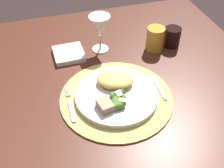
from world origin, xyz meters
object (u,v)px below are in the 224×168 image
at_px(fork, 71,105).
at_px(dark_tumbler, 172,37).
at_px(dining_table, 100,101).
at_px(spoon, 156,83).
at_px(napkin, 69,54).
at_px(wine_glass, 100,27).
at_px(dinner_plate, 116,95).
at_px(amber_tumbler, 155,39).

xyz_separation_m(fork, dark_tumbler, (0.46, 0.23, 0.03)).
distance_m(dining_table, spoon, 0.24).
xyz_separation_m(dining_table, fork, (-0.12, -0.11, 0.12)).
height_order(napkin, wine_glass, wine_glass).
bearing_deg(dinner_plate, fork, 178.80).
bearing_deg(dining_table, napkin, 116.08).
bearing_deg(spoon, fork, -176.09).
bearing_deg(fork, dining_table, 42.39).
relative_size(dining_table, napkin, 10.35).
bearing_deg(dinner_plate, dining_table, 104.49).
height_order(dining_table, spoon, spoon).
distance_m(spoon, amber_tumbler, 0.22).
bearing_deg(napkin, wine_glass, 3.49).
bearing_deg(dining_table, dinner_plate, -75.51).
bearing_deg(fork, spoon, 3.91).
height_order(fork, amber_tumbler, amber_tumbler).
height_order(dinner_plate, dark_tumbler, dark_tumbler).
xyz_separation_m(spoon, wine_glass, (-0.13, 0.26, 0.09)).
bearing_deg(dining_table, wine_glass, 73.59).
relative_size(fork, napkin, 1.36).
xyz_separation_m(dining_table, napkin, (-0.08, 0.16, 0.13)).
xyz_separation_m(napkin, amber_tumbler, (0.34, -0.05, 0.04)).
height_order(dinner_plate, fork, dinner_plate).
height_order(dining_table, amber_tumbler, amber_tumbler).
height_order(dining_table, napkin, napkin).
xyz_separation_m(spoon, amber_tumbler, (0.08, 0.20, 0.04)).
relative_size(fork, dark_tumbler, 2.01).
distance_m(dining_table, wine_glass, 0.28).
relative_size(spoon, dark_tumbler, 1.59).
bearing_deg(dinner_plate, amber_tumbler, 44.64).
bearing_deg(dinner_plate, dark_tumbler, 37.01).
bearing_deg(dinner_plate, wine_glass, 85.86).
height_order(napkin, amber_tumbler, amber_tumbler).
xyz_separation_m(dining_table, dark_tumbler, (0.33, 0.12, 0.16)).
bearing_deg(dark_tumbler, wine_glass, 169.39).
relative_size(dinner_plate, wine_glass, 1.82).
distance_m(dining_table, dinner_plate, 0.18).
bearing_deg(spoon, dining_table, 153.49).
distance_m(spoon, napkin, 0.36).
bearing_deg(wine_glass, napkin, -176.51).
distance_m(dinner_plate, dark_tumbler, 0.38).
xyz_separation_m(dinner_plate, amber_tumbler, (0.23, 0.23, 0.03)).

